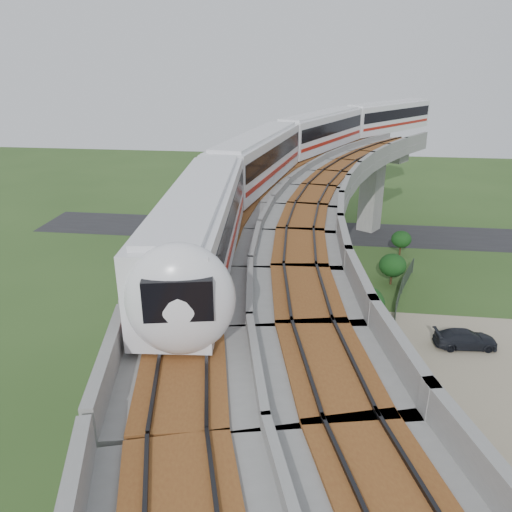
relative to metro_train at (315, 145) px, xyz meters
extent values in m
plane|color=#2F4C1E|center=(-2.59, -16.21, -12.31)|extent=(160.00, 160.00, 0.00)
cube|color=gray|center=(11.41, -18.21, -12.29)|extent=(18.00, 26.00, 0.04)
cube|color=#232326|center=(-2.59, 13.79, -12.29)|extent=(60.00, 8.00, 0.03)
cube|color=#99968E|center=(6.53, 15.59, -8.11)|extent=(2.86, 2.93, 8.40)
cube|color=#99968E|center=(6.53, 15.59, -3.31)|extent=(7.21, 5.74, 1.20)
cube|color=#99968E|center=(-1.68, -5.79, -8.11)|extent=(2.35, 2.51, 8.40)
cube|color=#99968E|center=(-1.68, -5.79, -3.31)|extent=(7.31, 3.58, 1.20)
cube|color=#99968E|center=(-1.68, -26.63, -8.11)|extent=(2.35, 2.51, 8.40)
cube|color=#99968E|center=(-1.68, -26.63, -3.31)|extent=(7.31, 3.58, 1.20)
cube|color=gray|center=(3.60, 10.33, -2.31)|extent=(16.42, 20.91, 0.80)
cube|color=gray|center=(-0.26, 12.23, -1.41)|extent=(8.66, 17.08, 1.00)
cube|color=gray|center=(7.45, 8.43, -1.41)|extent=(8.66, 17.08, 1.00)
cube|color=brown|center=(1.62, 11.30, -1.85)|extent=(10.68, 18.08, 0.12)
cube|color=black|center=(1.62, 11.30, -1.73)|extent=(9.69, 17.59, 0.12)
cube|color=brown|center=(5.57, 9.36, -1.85)|extent=(10.68, 18.08, 0.12)
cube|color=black|center=(5.57, 9.36, -1.73)|extent=(9.69, 17.59, 0.12)
cube|color=gray|center=(-1.89, -7.08, -2.31)|extent=(11.77, 20.03, 0.80)
cube|color=gray|center=(-6.14, -6.43, -1.41)|extent=(3.22, 18.71, 1.00)
cube|color=gray|center=(2.36, -7.73, -1.41)|extent=(3.22, 18.71, 1.00)
cube|color=brown|center=(-4.07, -6.74, -1.85)|extent=(5.44, 19.05, 0.12)
cube|color=black|center=(-4.07, -6.74, -1.73)|extent=(4.35, 18.88, 0.12)
cube|color=brown|center=(0.28, -7.41, -1.85)|extent=(5.44, 19.05, 0.12)
cube|color=black|center=(0.28, -7.41, -1.73)|extent=(4.35, 18.88, 0.12)
cube|color=gray|center=(-1.89, -25.33, -2.31)|extent=(11.77, 20.03, 0.80)
cube|color=gray|center=(-6.14, -25.99, -1.41)|extent=(3.22, 18.71, 1.00)
cube|color=gray|center=(2.36, -24.68, -1.41)|extent=(3.22, 18.71, 1.00)
cube|color=brown|center=(-4.07, -25.67, -1.85)|extent=(5.44, 19.05, 0.12)
cube|color=black|center=(-4.07, -25.67, -1.73)|extent=(4.35, 18.88, 0.12)
cube|color=brown|center=(0.28, -25.00, -1.85)|extent=(5.44, 19.05, 0.12)
cube|color=black|center=(0.28, -25.00, -1.73)|extent=(4.35, 18.88, 0.12)
cube|color=silver|center=(-4.55, -21.67, -0.07)|extent=(4.01, 15.18, 3.20)
cube|color=silver|center=(-4.55, -21.67, 1.63)|extent=(3.40, 14.38, 0.22)
cube|color=black|center=(-4.55, -21.67, 0.38)|extent=(4.01, 14.59, 1.15)
cube|color=#9F1A0F|center=(-4.55, -21.67, -0.82)|extent=(4.01, 14.59, 0.30)
cube|color=black|center=(-4.55, -21.67, -1.53)|extent=(3.01, 12.87, 0.28)
cube|color=silver|center=(-3.97, -6.12, -0.07)|extent=(5.10, 15.24, 3.20)
cube|color=silver|center=(-3.97, -6.12, 1.63)|extent=(4.44, 14.41, 0.22)
cube|color=black|center=(-3.97, -6.12, 0.38)|extent=(5.06, 14.66, 1.15)
cube|color=#9F1A0F|center=(-3.97, -6.12, -0.82)|extent=(5.06, 14.66, 0.30)
cube|color=black|center=(-3.97, -6.12, -1.53)|extent=(3.94, 12.89, 0.28)
cube|color=silver|center=(0.46, 8.80, -0.07)|extent=(8.50, 14.82, 3.20)
cube|color=silver|center=(0.46, 8.80, 1.63)|extent=(7.71, 13.92, 0.22)
cube|color=black|center=(0.46, 8.80, 0.38)|extent=(8.32, 14.29, 1.15)
cube|color=#9F1A0F|center=(0.46, 8.80, -0.82)|extent=(8.32, 14.29, 0.30)
cube|color=black|center=(0.46, 8.80, -1.53)|extent=(6.87, 12.44, 0.28)
cube|color=silver|center=(8.44, 22.15, -0.07)|extent=(11.38, 13.47, 3.20)
cube|color=silver|center=(8.44, 22.15, 1.63)|extent=(10.49, 12.55, 0.22)
cube|color=black|center=(8.44, 22.15, 0.38)|extent=(11.05, 13.04, 1.15)
cube|color=#9F1A0F|center=(8.44, 22.15, -0.82)|extent=(11.05, 13.04, 0.30)
cube|color=black|center=(8.44, 22.15, -1.53)|extent=(9.36, 11.21, 0.28)
ellipsoid|color=silver|center=(-3.49, -28.84, 0.08)|extent=(3.63, 2.46, 3.64)
cylinder|color=#2D382D|center=(9.66, 3.09, -11.56)|extent=(0.08, 0.08, 1.50)
cube|color=#2D382D|center=(8.79, 0.77, -11.56)|extent=(1.69, 4.77, 1.40)
cylinder|color=#2D382D|center=(8.03, -1.58, -11.56)|extent=(0.08, 0.08, 1.50)
cube|color=#2D382D|center=(7.38, -3.97, -11.56)|extent=(1.23, 4.91, 1.40)
cylinder|color=#2D382D|center=(6.86, -6.38, -11.56)|extent=(0.08, 0.08, 1.50)
cube|color=#2D382D|center=(6.44, -8.82, -11.56)|extent=(0.75, 4.99, 1.40)
cylinder|color=#2D382D|center=(6.15, -11.27, -11.56)|extent=(0.08, 0.08, 1.50)
cube|color=#2D382D|center=(5.97, -13.74, -11.56)|extent=(0.27, 5.04, 1.40)
cylinder|color=#2D382D|center=(5.91, -16.21, -11.56)|extent=(0.08, 0.08, 1.50)
cube|color=#2D382D|center=(5.97, -18.68, -11.56)|extent=(0.27, 5.04, 1.40)
cylinder|color=#2D382D|center=(6.15, -21.14, -11.56)|extent=(0.08, 0.08, 1.50)
cube|color=#2D382D|center=(6.44, -23.60, -11.56)|extent=(0.75, 4.99, 1.40)
cylinder|color=#382314|center=(9.05, 7.41, -11.70)|extent=(0.18, 0.18, 1.22)
ellipsoid|color=#113714|center=(9.05, 7.41, -10.48)|extent=(2.00, 2.00, 1.70)
cylinder|color=#382314|center=(7.31, 0.25, -11.74)|extent=(0.18, 0.18, 1.15)
ellipsoid|color=#113714|center=(7.31, 0.25, -10.44)|extent=(2.40, 2.40, 2.04)
cylinder|color=#382314|center=(4.08, -8.87, -11.49)|extent=(0.18, 0.18, 1.63)
ellipsoid|color=#113714|center=(4.08, -8.87, -9.77)|extent=(3.02, 3.02, 2.57)
cylinder|color=#382314|center=(4.61, -17.85, -11.50)|extent=(0.18, 0.18, 1.62)
ellipsoid|color=#113714|center=(4.61, -17.85, -10.14)|extent=(1.81, 1.81, 1.54)
cylinder|color=#382314|center=(4.04, -25.00, -11.51)|extent=(0.18, 0.18, 1.59)
ellipsoid|color=#113714|center=(4.04, -25.00, -10.15)|extent=(1.90, 1.90, 1.62)
imported|color=black|center=(11.21, -9.79, -11.64)|extent=(4.50, 2.20, 1.26)
camera|label=1|loc=(0.44, -41.74, 6.84)|focal=35.00mm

